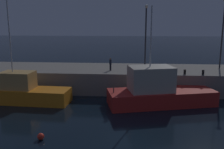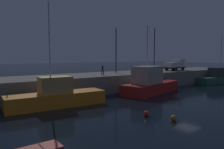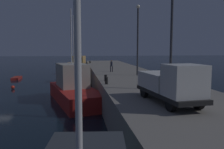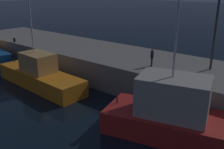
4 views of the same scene
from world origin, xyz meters
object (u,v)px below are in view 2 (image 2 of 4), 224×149
Objects in this scene: fishing_trawler_red at (216,77)px; fishing_boat_orange at (56,96)px; mooring_buoy_mid at (174,118)px; dockworker at (103,69)px; bollard_central at (151,71)px; lamp_post_west at (116,46)px; bollard_east at (160,71)px; lamp_post_east at (154,46)px; utility_truck at (175,65)px; mooring_buoy_near at (146,113)px; fishing_boat_blue at (150,83)px.

fishing_boat_orange reaches higher than fishing_trawler_red.
dockworker is (3.17, 16.77, 3.44)m from mooring_buoy_mid.
fishing_boat_orange reaches higher than bollard_central.
lamp_post_west reaches higher than bollard_east.
utility_truck is at bearing -21.98° from lamp_post_east.
bollard_central is at bearing 50.73° from mooring_buoy_mid.
bollard_central is (4.49, -4.39, -4.54)m from lamp_post_west.
utility_truck is 3.55× the size of dockworker.
mooring_buoy_near is 27.89m from utility_truck.
fishing_boat_orange is at bearing 122.60° from mooring_buoy_near.
lamp_post_west is 15.15m from utility_truck.
dockworker is at bearing 73.95° from mooring_buoy_near.
lamp_post_east is (-11.57, 7.05, 6.78)m from fishing_trawler_red.
fishing_boat_orange reaches higher than dockworker.
utility_truck is at bearing 38.23° from mooring_buoy_mid.
bollard_central is at bearing 175.25° from bollard_east.
bollard_east is at bearing -10.42° from dockworker.
fishing_trawler_red is 20.51m from fishing_boat_blue.
fishing_boat_blue is 7.85m from dockworker.
fishing_boat_orange is 17.53m from lamp_post_west.
lamp_post_east reaches higher than mooring_buoy_near.
fishing_trawler_red is 31.75m from mooring_buoy_near.
bollard_east is (11.08, -2.04, -0.62)m from dockworker.
bollard_central is at bearing 171.54° from fishing_trawler_red.
lamp_post_east is 5.52× the size of dockworker.
mooring_buoy_near is at bearing -141.20° from bollard_east.
fishing_boat_blue is 15.35m from fishing_boat_orange.
fishing_trawler_red is at bearing -9.59° from dockworker.
bollard_east is (-15.00, 2.37, 1.87)m from fishing_trawler_red.
dockworker is at bearing 79.28° from mooring_buoy_mid.
lamp_post_east reaches higher than dockworker.
fishing_trawler_red reaches higher than bollard_east.
utility_truck reaches higher than mooring_buoy_mid.
bollard_east is at bearing -126.25° from lamp_post_east.
bollard_central is at bearing -11.69° from dockworker.
fishing_trawler_red is 0.89× the size of fishing_boat_orange.
dockworker is at bearing -169.68° from lamp_post_east.
utility_truck is 19.13m from dockworker.
mooring_buoy_mid is 27.37m from lamp_post_east.
fishing_boat_orange is 22.11× the size of mooring_buoy_mid.
bollard_central is (3.43, 3.20, 1.55)m from fishing_boat_blue.
fishing_trawler_red is 16.87× the size of bollard_central.
mooring_buoy_near is 26.28m from lamp_post_east.
mooring_buoy_mid is at bearing -70.01° from mooring_buoy_near.
lamp_post_east is (18.61, 16.88, 7.73)m from mooring_buoy_near.
utility_truck is at bearing 32.92° from mooring_buoy_near.
utility_truck is (14.59, -1.74, -3.67)m from lamp_post_west.
bollard_east is (14.25, 14.73, 2.82)m from mooring_buoy_mid.
bollard_east reaches higher than bollard_central.
utility_truck is 9.41× the size of bollard_central.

